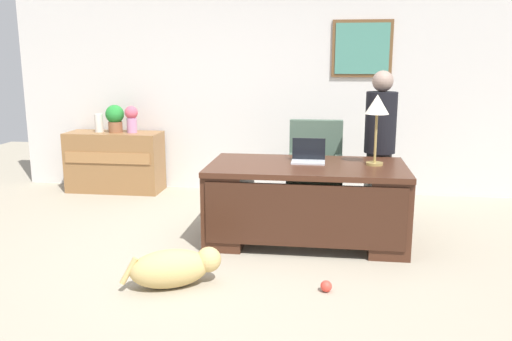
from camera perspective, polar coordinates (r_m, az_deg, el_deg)
The scene contains 13 objects.
ground_plane at distance 4.68m, azimuth -1.06°, elevation -9.78°, with size 12.00×12.00×0.00m, color #9E937F.
back_wall at distance 6.93m, azimuth 2.30°, elevation 8.87°, with size 7.00×0.16×2.70m.
desk at distance 5.05m, azimuth 5.46°, elevation -3.22°, with size 1.86×1.00×0.75m.
credenza at distance 7.23m, azimuth -15.02°, elevation 0.93°, with size 1.24×0.50×0.79m.
armchair at distance 5.97m, azimuth 6.40°, elevation -0.23°, with size 0.60×0.59×1.05m.
person_standing at distance 5.64m, azimuth 13.24°, elevation 2.48°, with size 0.32×0.32×1.62m.
dog_lying at distance 4.18m, azimuth -8.83°, elevation -10.34°, with size 0.73×0.53×0.30m.
laptop at distance 5.12m, azimuth 5.70°, elevation 1.54°, with size 0.32×0.22×0.22m.
desk_lamp at distance 5.01m, azimuth 12.98°, elevation 6.50°, with size 0.22×0.22×0.66m.
vase_with_flowers at distance 7.05m, azimuth -13.33°, elevation 5.59°, with size 0.17×0.17×0.35m.
vase_empty at distance 7.23m, azimuth -16.65°, elevation 4.95°, with size 0.11×0.11×0.24m, color silver.
potted_plant at distance 7.13m, azimuth -15.04°, elevation 5.59°, with size 0.24×0.24×0.36m.
dog_toy_ball at distance 4.13m, azimuth 7.61°, elevation -12.32°, with size 0.09×0.09×0.09m, color #E53F33.
Camera 1 is at (0.67, -4.29, 1.74)m, focal length 36.92 mm.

